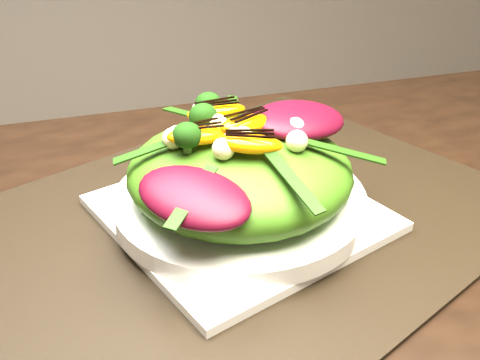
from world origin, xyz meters
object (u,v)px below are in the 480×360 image
object	(u,v)px
placemat	(240,218)
salad_bowl	(240,201)
lettuce_mound	(240,171)
orange_segment	(232,121)
plate_base	(240,213)

from	to	relation	value
placemat	salad_bowl	world-z (taller)	salad_bowl
placemat	lettuce_mound	xyz separation A→B (m)	(0.00, -0.00, 0.06)
lettuce_mound	orange_segment	distance (m)	0.05
salad_bowl	placemat	bearing A→B (deg)	90.00
placemat	lettuce_mound	world-z (taller)	lettuce_mound
placemat	orange_segment	world-z (taller)	orange_segment
plate_base	lettuce_mound	xyz separation A→B (m)	(0.00, 0.00, 0.05)
plate_base	placemat	bearing A→B (deg)	90.00
lettuce_mound	orange_segment	world-z (taller)	orange_segment
placemat	plate_base	size ratio (longest dim) A/B	2.27
salad_bowl	orange_segment	xyz separation A→B (m)	(-0.00, 0.02, 0.08)
plate_base	salad_bowl	distance (m)	0.01
lettuce_mound	orange_segment	bearing A→B (deg)	94.95
lettuce_mound	orange_segment	size ratio (longest dim) A/B	3.69
orange_segment	plate_base	bearing A→B (deg)	-85.05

